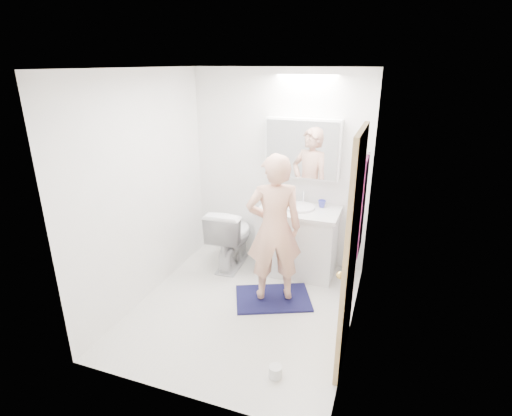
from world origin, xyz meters
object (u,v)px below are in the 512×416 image
at_px(toilet, 231,236).
at_px(soap_bottle_a, 279,194).
at_px(soap_bottle_b, 287,197).
at_px(person, 274,229).
at_px(vanity_cabinet, 298,242).
at_px(toilet_paper_roll, 275,372).
at_px(toothbrush_cup, 322,204).
at_px(medicine_cabinet, 303,149).

xyz_separation_m(toilet, soap_bottle_a, (0.53, 0.27, 0.54)).
xyz_separation_m(toilet, soap_bottle_b, (0.64, 0.30, 0.50)).
distance_m(person, soap_bottle_b, 0.89).
xyz_separation_m(vanity_cabinet, toilet_paper_roll, (0.27, -1.78, -0.34)).
xyz_separation_m(toilet, toothbrush_cup, (1.07, 0.28, 0.47)).
distance_m(toilet, toilet_paper_roll, 2.02).
relative_size(soap_bottle_a, toothbrush_cup, 2.47).
distance_m(medicine_cabinet, person, 1.13).
height_order(person, soap_bottle_a, person).
height_order(toilet, person, person).
height_order(medicine_cabinet, toilet, medicine_cabinet).
xyz_separation_m(person, toilet_paper_roll, (0.36, -1.08, -0.79)).
xyz_separation_m(medicine_cabinet, soap_bottle_a, (-0.26, -0.06, -0.56)).
bearing_deg(toilet, toilet_paper_roll, 120.32).
bearing_deg(vanity_cabinet, toilet, -172.07).
distance_m(medicine_cabinet, toilet, 1.40).
xyz_separation_m(medicine_cabinet, toilet_paper_roll, (0.30, -1.99, -1.45)).
height_order(medicine_cabinet, toilet_paper_roll, medicine_cabinet).
bearing_deg(soap_bottle_b, person, -83.36).
xyz_separation_m(toilet, toilet_paper_roll, (1.10, -1.67, -0.35)).
xyz_separation_m(vanity_cabinet, soap_bottle_a, (-0.29, 0.15, 0.55)).
relative_size(person, soap_bottle_a, 6.84).
height_order(vanity_cabinet, toilet_paper_roll, vanity_cabinet).
height_order(vanity_cabinet, soap_bottle_a, soap_bottle_a).
height_order(vanity_cabinet, medicine_cabinet, medicine_cabinet).
bearing_deg(soap_bottle_a, vanity_cabinet, -27.12).
relative_size(vanity_cabinet, toilet, 1.14).
bearing_deg(person, soap_bottle_a, -100.07).
relative_size(toilet, soap_bottle_b, 5.06).
xyz_separation_m(medicine_cabinet, toothbrush_cup, (0.27, -0.05, -0.64)).
bearing_deg(soap_bottle_a, toothbrush_cup, 1.08).
bearing_deg(soap_bottle_b, medicine_cabinet, 10.66).
xyz_separation_m(person, soap_bottle_b, (-0.10, 0.88, 0.06)).
xyz_separation_m(soap_bottle_b, toothbrush_cup, (0.43, -0.02, -0.03)).
height_order(vanity_cabinet, person, person).
xyz_separation_m(person, soap_bottle_a, (-0.20, 0.85, 0.10)).
bearing_deg(toothbrush_cup, soap_bottle_a, -178.92).
distance_m(vanity_cabinet, toothbrush_cup, 0.55).
xyz_separation_m(medicine_cabinet, soap_bottle_b, (-0.16, -0.03, -0.60)).
bearing_deg(person, medicine_cabinet, -117.15).
bearing_deg(vanity_cabinet, soap_bottle_b, 136.65).
bearing_deg(toothbrush_cup, person, -110.82).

